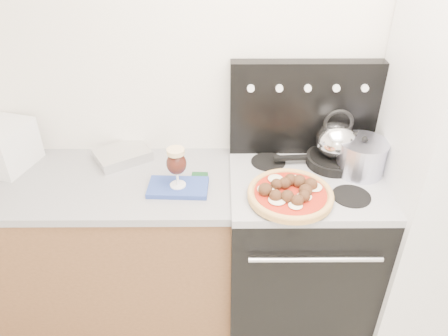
{
  "coord_description": "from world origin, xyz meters",
  "views": [
    {
      "loc": [
        -0.34,
        -0.59,
        2.15
      ],
      "look_at": [
        -0.33,
        1.05,
        1.07
      ],
      "focal_mm": 35.0,
      "sensor_mm": 36.0,
      "label": 1
    }
  ],
  "objects_px": {
    "oven_mitt": "(178,187)",
    "tea_kettle": "(336,137)",
    "base_cabinet": "(100,248)",
    "beer_glass": "(177,167)",
    "pizza": "(290,193)",
    "stock_pot": "(361,158)",
    "pizza_pan": "(290,199)",
    "skillet": "(333,160)",
    "stove_body": "(298,249)"
  },
  "relations": [
    {
      "from": "base_cabinet",
      "to": "skillet",
      "type": "distance_m",
      "value": 1.36
    },
    {
      "from": "base_cabinet",
      "to": "oven_mitt",
      "type": "xyz_separation_m",
      "value": [
        0.47,
        -0.09,
        0.48
      ]
    },
    {
      "from": "pizza_pan",
      "to": "tea_kettle",
      "type": "bearing_deg",
      "value": 49.32
    },
    {
      "from": "pizza",
      "to": "tea_kettle",
      "type": "bearing_deg",
      "value": 49.32
    },
    {
      "from": "base_cabinet",
      "to": "stock_pot",
      "type": "relative_size",
      "value": 6.3
    },
    {
      "from": "beer_glass",
      "to": "tea_kettle",
      "type": "bearing_deg",
      "value": 13.8
    },
    {
      "from": "stove_body",
      "to": "pizza",
      "type": "distance_m",
      "value": 0.56
    },
    {
      "from": "base_cabinet",
      "to": "pizza",
      "type": "xyz_separation_m",
      "value": [
        1.0,
        -0.2,
        0.53
      ]
    },
    {
      "from": "base_cabinet",
      "to": "beer_glass",
      "type": "height_order",
      "value": "beer_glass"
    },
    {
      "from": "stove_body",
      "to": "tea_kettle",
      "type": "relative_size",
      "value": 4.0
    },
    {
      "from": "oven_mitt",
      "to": "pizza",
      "type": "relative_size",
      "value": 0.73
    },
    {
      "from": "stove_body",
      "to": "beer_glass",
      "type": "distance_m",
      "value": 0.87
    },
    {
      "from": "skillet",
      "to": "tea_kettle",
      "type": "distance_m",
      "value": 0.13
    },
    {
      "from": "tea_kettle",
      "to": "stock_pot",
      "type": "distance_m",
      "value": 0.16
    },
    {
      "from": "beer_glass",
      "to": "pizza",
      "type": "height_order",
      "value": "beer_glass"
    },
    {
      "from": "pizza_pan",
      "to": "skillet",
      "type": "distance_m",
      "value": 0.4
    },
    {
      "from": "stove_body",
      "to": "beer_glass",
      "type": "xyz_separation_m",
      "value": [
        -0.63,
        -0.06,
        0.59
      ]
    },
    {
      "from": "oven_mitt",
      "to": "tea_kettle",
      "type": "distance_m",
      "value": 0.82
    },
    {
      "from": "pizza_pan",
      "to": "pizza",
      "type": "bearing_deg",
      "value": 0.0
    },
    {
      "from": "tea_kettle",
      "to": "pizza",
      "type": "bearing_deg",
      "value": -122.74
    },
    {
      "from": "base_cabinet",
      "to": "pizza",
      "type": "bearing_deg",
      "value": -11.13
    },
    {
      "from": "base_cabinet",
      "to": "stove_body",
      "type": "height_order",
      "value": "stove_body"
    },
    {
      "from": "pizza_pan",
      "to": "skillet",
      "type": "bearing_deg",
      "value": 49.32
    },
    {
      "from": "base_cabinet",
      "to": "pizza_pan",
      "type": "height_order",
      "value": "pizza_pan"
    },
    {
      "from": "oven_mitt",
      "to": "pizza_pan",
      "type": "distance_m",
      "value": 0.54
    },
    {
      "from": "pizza_pan",
      "to": "stock_pot",
      "type": "bearing_deg",
      "value": 30.97
    },
    {
      "from": "tea_kettle",
      "to": "skillet",
      "type": "bearing_deg",
      "value": 0.0
    },
    {
      "from": "stove_body",
      "to": "pizza_pan",
      "type": "distance_m",
      "value": 0.53
    },
    {
      "from": "oven_mitt",
      "to": "pizza",
      "type": "height_order",
      "value": "pizza"
    },
    {
      "from": "base_cabinet",
      "to": "stove_body",
      "type": "distance_m",
      "value": 1.11
    },
    {
      "from": "base_cabinet",
      "to": "pizza",
      "type": "relative_size",
      "value": 3.7
    },
    {
      "from": "skillet",
      "to": "base_cabinet",
      "type": "bearing_deg",
      "value": -175.2
    },
    {
      "from": "stove_body",
      "to": "tea_kettle",
      "type": "height_order",
      "value": "tea_kettle"
    },
    {
      "from": "base_cabinet",
      "to": "pizza_pan",
      "type": "xyz_separation_m",
      "value": [
        1.0,
        -0.2,
        0.5
      ]
    },
    {
      "from": "pizza",
      "to": "skillet",
      "type": "distance_m",
      "value": 0.4
    },
    {
      "from": "pizza",
      "to": "tea_kettle",
      "type": "distance_m",
      "value": 0.41
    },
    {
      "from": "pizza_pan",
      "to": "tea_kettle",
      "type": "relative_size",
      "value": 1.62
    },
    {
      "from": "stove_body",
      "to": "pizza",
      "type": "bearing_deg",
      "value": -122.7
    },
    {
      "from": "pizza",
      "to": "stove_body",
      "type": "bearing_deg",
      "value": 57.3
    },
    {
      "from": "pizza_pan",
      "to": "tea_kettle",
      "type": "height_order",
      "value": "tea_kettle"
    },
    {
      "from": "skillet",
      "to": "stock_pot",
      "type": "xyz_separation_m",
      "value": [
        0.12,
        -0.08,
        0.06
      ]
    },
    {
      "from": "oven_mitt",
      "to": "tea_kettle",
      "type": "bearing_deg",
      "value": 13.8
    },
    {
      "from": "pizza",
      "to": "skillet",
      "type": "bearing_deg",
      "value": 49.32
    },
    {
      "from": "stove_body",
      "to": "oven_mitt",
      "type": "xyz_separation_m",
      "value": [
        -0.63,
        -0.06,
        0.47
      ]
    },
    {
      "from": "stove_body",
      "to": "stock_pot",
      "type": "bearing_deg",
      "value": 11.68
    },
    {
      "from": "oven_mitt",
      "to": "stove_body",
      "type": "bearing_deg",
      "value": 5.6
    },
    {
      "from": "stock_pot",
      "to": "pizza_pan",
      "type": "bearing_deg",
      "value": -149.03
    },
    {
      "from": "pizza_pan",
      "to": "skillet",
      "type": "xyz_separation_m",
      "value": [
        0.26,
        0.3,
        0.02
      ]
    },
    {
      "from": "base_cabinet",
      "to": "pizza",
      "type": "distance_m",
      "value": 1.14
    },
    {
      "from": "stock_pot",
      "to": "oven_mitt",
      "type": "bearing_deg",
      "value": -172.58
    }
  ]
}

